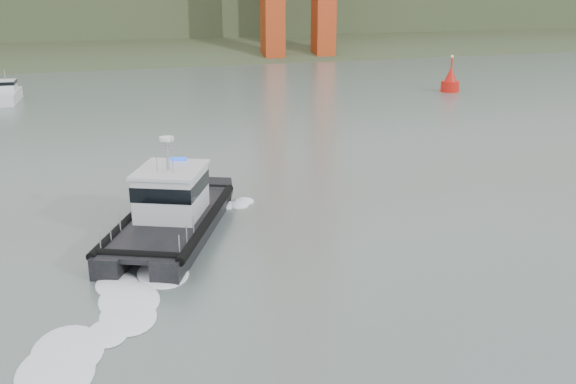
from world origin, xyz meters
name	(u,v)px	position (x,y,z in m)	size (l,w,h in m)	color
ground	(392,315)	(0.00, 0.00, 0.00)	(400.00, 400.00, 0.00)	slate
headlands	(121,2)	(0.00, 125.50, 7.05)	(500.00, 105.36, 27.12)	#2D3D23
patrol_boat	(171,210)	(-6.37, 10.01, 1.22)	(7.50, 10.61, 4.86)	black
motorboat	(8,94)	(-16.67, 49.96, 0.81)	(2.36, 6.00, 3.24)	silver
nav_buoy	(450,82)	(27.94, 41.93, 1.08)	(1.97, 1.97, 4.10)	red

